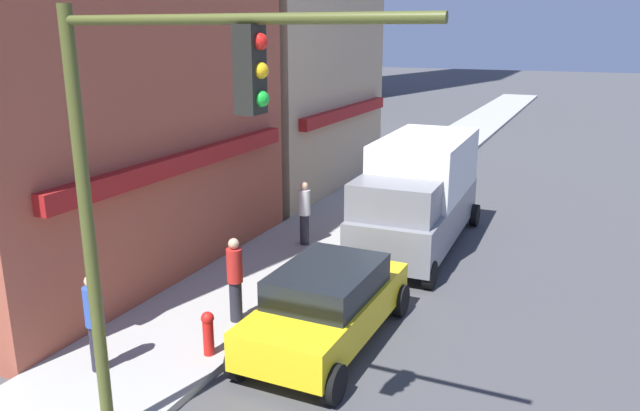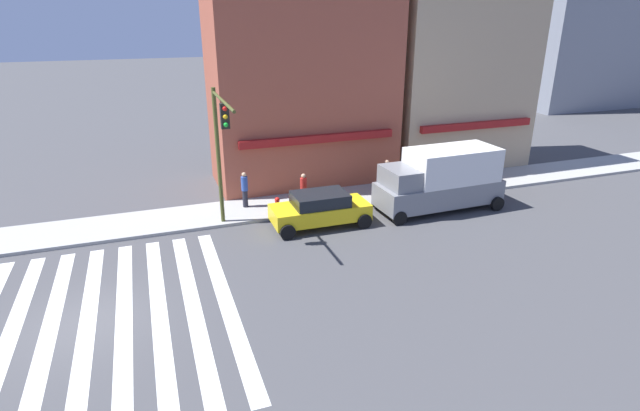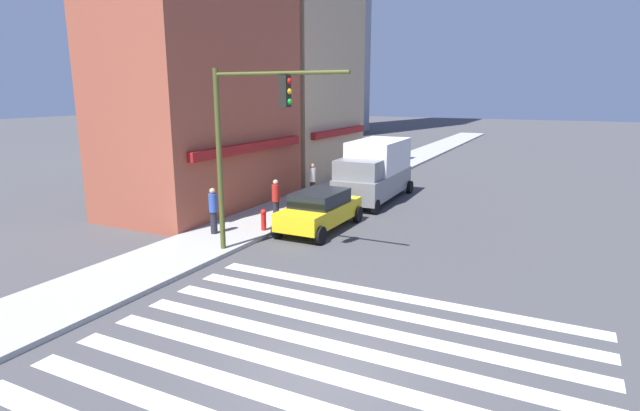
{
  "view_description": "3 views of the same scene",
  "coord_description": "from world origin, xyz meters",
  "px_view_note": "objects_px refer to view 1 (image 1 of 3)",
  "views": [
    {
      "loc": [
        -0.59,
        0.3,
        5.88
      ],
      "look_at": [
        11.94,
        6.0,
        2.0
      ],
      "focal_mm": 35.0,
      "sensor_mm": 36.0,
      "label": 1
    },
    {
      "loc": [
        2.42,
        -14.95,
        9.11
      ],
      "look_at": [
        9.44,
        4.7,
        1.0
      ],
      "focal_mm": 28.0,
      "sensor_mm": 36.0,
      "label": 2
    },
    {
      "loc": [
        -7.98,
        -3.99,
        5.46
      ],
      "look_at": [
        9.44,
        4.7,
        1.0
      ],
      "focal_mm": 28.0,
      "sensor_mm": 36.0,
      "label": 3
    }
  ],
  "objects_px": {
    "box_truck_grey": "(419,192)",
    "fire_hydrant": "(208,331)",
    "traffic_signal": "(148,169)",
    "pedestrian_white_shirt": "(304,212)",
    "sedan_yellow": "(328,304)",
    "pedestrian_red_jacket": "(235,278)",
    "pedestrian_blue_shirt": "(95,321)"
  },
  "relations": [
    {
      "from": "box_truck_grey",
      "to": "fire_hydrant",
      "type": "height_order",
      "value": "box_truck_grey"
    },
    {
      "from": "traffic_signal",
      "to": "pedestrian_white_shirt",
      "type": "relative_size",
      "value": 3.5
    },
    {
      "from": "sedan_yellow",
      "to": "pedestrian_red_jacket",
      "type": "distance_m",
      "value": 2.0
    },
    {
      "from": "pedestrian_blue_shirt",
      "to": "sedan_yellow",
      "type": "bearing_deg",
      "value": -29.63
    },
    {
      "from": "pedestrian_red_jacket",
      "to": "fire_hydrant",
      "type": "relative_size",
      "value": 2.1
    },
    {
      "from": "traffic_signal",
      "to": "fire_hydrant",
      "type": "bearing_deg",
      "value": 23.05
    },
    {
      "from": "sedan_yellow",
      "to": "pedestrian_blue_shirt",
      "type": "xyz_separation_m",
      "value": [
        -2.77,
        3.15,
        0.23
      ]
    },
    {
      "from": "traffic_signal",
      "to": "pedestrian_white_shirt",
      "type": "distance_m",
      "value": 9.62
    },
    {
      "from": "sedan_yellow",
      "to": "pedestrian_blue_shirt",
      "type": "bearing_deg",
      "value": 131.92
    },
    {
      "from": "sedan_yellow",
      "to": "pedestrian_blue_shirt",
      "type": "height_order",
      "value": "pedestrian_blue_shirt"
    },
    {
      "from": "traffic_signal",
      "to": "pedestrian_red_jacket",
      "type": "relative_size",
      "value": 3.5
    },
    {
      "from": "pedestrian_white_shirt",
      "to": "pedestrian_blue_shirt",
      "type": "bearing_deg",
      "value": 96.31
    },
    {
      "from": "fire_hydrant",
      "to": "pedestrian_white_shirt",
      "type": "bearing_deg",
      "value": 9.77
    },
    {
      "from": "pedestrian_blue_shirt",
      "to": "fire_hydrant",
      "type": "relative_size",
      "value": 2.1
    },
    {
      "from": "traffic_signal",
      "to": "pedestrian_red_jacket",
      "type": "xyz_separation_m",
      "value": [
        3.98,
        1.38,
        -3.17
      ]
    },
    {
      "from": "fire_hydrant",
      "to": "pedestrian_red_jacket",
      "type": "bearing_deg",
      "value": 11.38
    },
    {
      "from": "traffic_signal",
      "to": "pedestrian_red_jacket",
      "type": "distance_m",
      "value": 5.27
    },
    {
      "from": "pedestrian_blue_shirt",
      "to": "fire_hydrant",
      "type": "distance_m",
      "value": 1.96
    },
    {
      "from": "sedan_yellow",
      "to": "traffic_signal",
      "type": "bearing_deg",
      "value": 172.24
    },
    {
      "from": "pedestrian_red_jacket",
      "to": "pedestrian_blue_shirt",
      "type": "xyz_separation_m",
      "value": [
        -2.63,
        1.17,
        0.0
      ]
    },
    {
      "from": "sedan_yellow",
      "to": "pedestrian_white_shirt",
      "type": "xyz_separation_m",
      "value": [
        4.71,
        2.77,
        0.23
      ]
    },
    {
      "from": "traffic_signal",
      "to": "sedan_yellow",
      "type": "xyz_separation_m",
      "value": [
        4.12,
        -0.6,
        -3.4
      ]
    },
    {
      "from": "traffic_signal",
      "to": "sedan_yellow",
      "type": "height_order",
      "value": "traffic_signal"
    },
    {
      "from": "traffic_signal",
      "to": "pedestrian_blue_shirt",
      "type": "height_order",
      "value": "traffic_signal"
    },
    {
      "from": "traffic_signal",
      "to": "pedestrian_blue_shirt",
      "type": "relative_size",
      "value": 3.5
    },
    {
      "from": "box_truck_grey",
      "to": "pedestrian_white_shirt",
      "type": "distance_m",
      "value": 3.21
    },
    {
      "from": "pedestrian_red_jacket",
      "to": "box_truck_grey",
      "type": "bearing_deg",
      "value": -26.53
    },
    {
      "from": "box_truck_grey",
      "to": "fire_hydrant",
      "type": "xyz_separation_m",
      "value": [
        -7.78,
        1.7,
        -0.97
      ]
    },
    {
      "from": "pedestrian_red_jacket",
      "to": "fire_hydrant",
      "type": "height_order",
      "value": "pedestrian_red_jacket"
    },
    {
      "from": "pedestrian_red_jacket",
      "to": "fire_hydrant",
      "type": "bearing_deg",
      "value": -177.89
    },
    {
      "from": "traffic_signal",
      "to": "fire_hydrant",
      "type": "distance_m",
      "value": 4.59
    },
    {
      "from": "pedestrian_blue_shirt",
      "to": "fire_hydrant",
      "type": "height_order",
      "value": "pedestrian_blue_shirt"
    }
  ]
}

